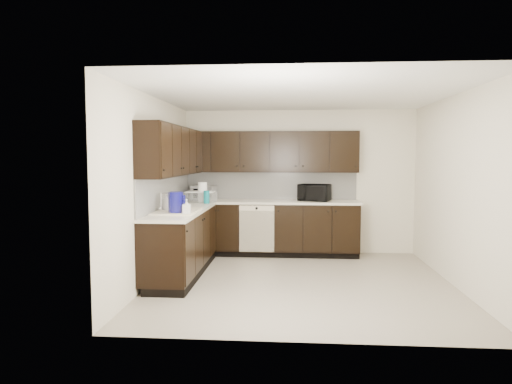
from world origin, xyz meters
TOP-DOWN VIEW (x-y plane):
  - floor at (0.00, 0.00)m, footprint 4.00×4.00m
  - ceiling at (0.00, 0.00)m, footprint 4.00×4.00m
  - wall_back at (0.00, 2.00)m, footprint 4.00×0.02m
  - wall_left at (-2.00, 0.00)m, footprint 0.02×4.00m
  - wall_right at (2.00, 0.00)m, footprint 0.02×4.00m
  - wall_front at (0.00, -2.00)m, footprint 4.00×0.02m
  - lower_cabinets at (-1.01, 1.11)m, footprint 3.00×2.80m
  - countertop at (-1.01, 1.11)m, footprint 3.03×2.83m
  - backsplash at (-1.22, 1.32)m, footprint 3.00×2.80m
  - upper_cabinets at (-1.10, 1.20)m, footprint 3.00×2.80m
  - dishwasher at (-0.70, 1.41)m, footprint 0.58×0.04m
  - sink at (-1.68, -0.01)m, footprint 0.54×0.82m
  - microwave at (0.26, 1.69)m, footprint 0.59×0.49m
  - soap_bottle_a at (-1.48, -0.30)m, footprint 0.09×0.10m
  - soap_bottle_b at (-1.85, 0.05)m, footprint 0.12×0.12m
  - toaster_oven at (-1.64, 1.73)m, footprint 0.44×0.36m
  - storage_bin at (-1.63, 1.35)m, footprint 0.51×0.43m
  - blue_pitcher at (-1.64, -0.21)m, footprint 0.24×0.24m
  - teal_tumbler at (-1.49, 1.14)m, footprint 0.12×0.12m
  - paper_towel_roll at (-1.59, 1.35)m, footprint 0.20×0.20m

SIDE VIEW (x-z plane):
  - floor at x=0.00m, z-range 0.00..0.00m
  - lower_cabinets at x=-1.01m, z-range -0.04..0.86m
  - dishwasher at x=-0.70m, z-range 0.16..0.94m
  - sink at x=-1.68m, z-range 0.67..1.09m
  - countertop at x=-1.01m, z-range 0.90..0.94m
  - storage_bin at x=-1.63m, z-range 0.94..1.11m
  - soap_bottle_a at x=-1.48m, z-range 0.94..1.14m
  - teal_tumbler at x=-1.49m, z-range 0.94..1.15m
  - toaster_oven at x=-1.64m, z-range 0.94..1.19m
  - soap_bottle_b at x=-1.85m, z-range 0.94..1.19m
  - microwave at x=0.26m, z-range 0.94..1.22m
  - blue_pitcher at x=-1.64m, z-range 0.94..1.23m
  - paper_towel_roll at x=-1.59m, z-range 0.94..1.27m
  - backsplash at x=-1.22m, z-range 0.94..1.42m
  - wall_back at x=0.00m, z-range 0.00..2.50m
  - wall_left at x=-2.00m, z-range 0.00..2.50m
  - wall_right at x=2.00m, z-range 0.00..2.50m
  - wall_front at x=0.00m, z-range 0.00..2.50m
  - upper_cabinets at x=-1.10m, z-range 1.42..2.12m
  - ceiling at x=0.00m, z-range 2.50..2.50m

